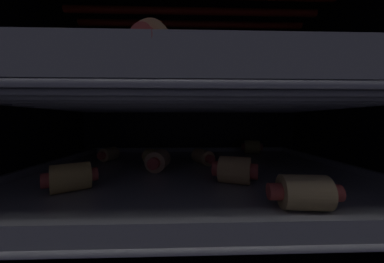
# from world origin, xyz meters

# --- Properties ---
(ground_plane) EXTENTS (0.59, 0.45, 0.01)m
(ground_plane) POSITION_xyz_m (0.00, 0.00, -0.01)
(ground_plane) COLOR black
(oven_wall_back) EXTENTS (0.59, 0.01, 0.41)m
(oven_wall_back) POSITION_xyz_m (0.00, 0.22, 0.21)
(oven_wall_back) COLOR black
(oven_wall_back) RESTS_ON ground_plane
(oven_wall_left) EXTENTS (0.01, 0.43, 0.41)m
(oven_wall_left) POSITION_xyz_m (-0.29, 0.00, 0.21)
(oven_wall_left) COLOR black
(oven_wall_left) RESTS_ON ground_plane
(oven_wall_right) EXTENTS (0.01, 0.43, 0.41)m
(oven_wall_right) POSITION_xyz_m (0.29, 0.00, 0.21)
(oven_wall_right) COLOR black
(oven_wall_right) RESTS_ON ground_plane
(oven_rack_lower) EXTENTS (0.54, 0.42, 0.01)m
(oven_rack_lower) POSITION_xyz_m (0.00, 0.00, 0.10)
(oven_rack_lower) COLOR #B7B7BC
(baking_tray_lower) EXTENTS (0.49, 0.38, 0.02)m
(baking_tray_lower) POSITION_xyz_m (0.00, 0.00, 0.11)
(baking_tray_lower) COLOR gray
(baking_tray_lower) RESTS_ON oven_rack_lower
(pig_in_blanket_lower_0) EXTENTS (0.05, 0.04, 0.03)m
(pig_in_blanket_lower_0) POSITION_xyz_m (0.15, 0.15, 0.13)
(pig_in_blanket_lower_0) COLOR tan
(pig_in_blanket_lower_0) RESTS_ON baking_tray_lower
(pig_in_blanket_lower_1) EXTENTS (0.05, 0.05, 0.03)m
(pig_in_blanket_lower_1) POSITION_xyz_m (-0.14, -0.10, 0.13)
(pig_in_blanket_lower_1) COLOR tan
(pig_in_blanket_lower_1) RESTS_ON baking_tray_lower
(pig_in_blanket_lower_2) EXTENTS (0.04, 0.06, 0.03)m
(pig_in_blanket_lower_2) POSITION_xyz_m (0.02, 0.04, 0.13)
(pig_in_blanket_lower_2) COLOR tan
(pig_in_blanket_lower_2) RESTS_ON baking_tray_lower
(pig_in_blanket_lower_3) EXTENTS (0.05, 0.04, 0.03)m
(pig_in_blanket_lower_3) POSITION_xyz_m (-0.07, 0.04, 0.13)
(pig_in_blanket_lower_3) COLOR tan
(pig_in_blanket_lower_3) RESTS_ON baking_tray_lower
(pig_in_blanket_lower_4) EXTENTS (0.04, 0.05, 0.03)m
(pig_in_blanket_lower_4) POSITION_xyz_m (-0.16, 0.07, 0.13)
(pig_in_blanket_lower_4) COLOR tan
(pig_in_blanket_lower_4) RESTS_ON baking_tray_lower
(pig_in_blanket_lower_5) EXTENTS (0.06, 0.05, 0.03)m
(pig_in_blanket_lower_5) POSITION_xyz_m (0.05, -0.08, 0.13)
(pig_in_blanket_lower_5) COLOR tan
(pig_in_blanket_lower_5) RESTS_ON baking_tray_lower
(pig_in_blanket_lower_6) EXTENTS (0.04, 0.06, 0.03)m
(pig_in_blanket_lower_6) POSITION_xyz_m (-0.06, -0.01, 0.13)
(pig_in_blanket_lower_6) COLOR tan
(pig_in_blanket_lower_6) RESTS_ON baking_tray_lower
(pig_in_blanket_lower_7) EXTENTS (0.06, 0.03, 0.03)m
(pig_in_blanket_lower_7) POSITION_xyz_m (0.09, -0.15, 0.13)
(pig_in_blanket_lower_7) COLOR tan
(pig_in_blanket_lower_7) RESTS_ON baking_tray_lower
(oven_rack_upper) EXTENTS (0.54, 0.42, 0.01)m
(oven_rack_upper) POSITION_xyz_m (0.00, 0.00, 0.22)
(oven_rack_upper) COLOR #B7B7BC
(baking_tray_upper) EXTENTS (0.49, 0.38, 0.03)m
(baking_tray_upper) POSITION_xyz_m (0.00, 0.00, 0.23)
(baking_tray_upper) COLOR gray
(baking_tray_upper) RESTS_ON oven_rack_upper
(pig_in_blanket_upper_0) EXTENTS (0.05, 0.03, 0.03)m
(pig_in_blanket_upper_0) POSITION_xyz_m (0.15, 0.02, 0.24)
(pig_in_blanket_upper_0) COLOR tan
(pig_in_blanket_upper_0) RESTS_ON baking_tray_upper
(pig_in_blanket_upper_1) EXTENTS (0.05, 0.04, 0.03)m
(pig_in_blanket_upper_1) POSITION_xyz_m (0.07, 0.10, 0.25)
(pig_in_blanket_upper_1) COLOR tan
(pig_in_blanket_upper_1) RESTS_ON baking_tray_upper
(pig_in_blanket_upper_2) EXTENTS (0.03, 0.05, 0.03)m
(pig_in_blanket_upper_2) POSITION_xyz_m (-0.05, 0.00, 0.25)
(pig_in_blanket_upper_2) COLOR tan
(pig_in_blanket_upper_2) RESTS_ON baking_tray_upper
(pig_in_blanket_upper_3) EXTENTS (0.04, 0.06, 0.03)m
(pig_in_blanket_upper_3) POSITION_xyz_m (-0.03, -0.16, 0.25)
(pig_in_blanket_upper_3) COLOR tan
(pig_in_blanket_upper_3) RESTS_ON baking_tray_upper
(pig_in_blanket_upper_4) EXTENTS (0.05, 0.05, 0.03)m
(pig_in_blanket_upper_4) POSITION_xyz_m (0.10, -0.10, 0.25)
(pig_in_blanket_upper_4) COLOR tan
(pig_in_blanket_upper_4) RESTS_ON baking_tray_upper
(pig_in_blanket_upper_5) EXTENTS (0.05, 0.06, 0.03)m
(pig_in_blanket_upper_5) POSITION_xyz_m (0.12, 0.08, 0.25)
(pig_in_blanket_upper_5) COLOR tan
(pig_in_blanket_upper_5) RESTS_ON baking_tray_upper
(pig_in_blanket_upper_6) EXTENTS (0.05, 0.04, 0.03)m
(pig_in_blanket_upper_6) POSITION_xyz_m (-0.00, -0.13, 0.25)
(pig_in_blanket_upper_6) COLOR tan
(pig_in_blanket_upper_6) RESTS_ON baking_tray_upper
(pig_in_blanket_upper_7) EXTENTS (0.05, 0.04, 0.03)m
(pig_in_blanket_upper_7) POSITION_xyz_m (-0.19, 0.06, 0.25)
(pig_in_blanket_upper_7) COLOR tan
(pig_in_blanket_upper_7) RESTS_ON baking_tray_upper
(pig_in_blanket_upper_8) EXTENTS (0.05, 0.03, 0.02)m
(pig_in_blanket_upper_8) POSITION_xyz_m (0.06, -0.01, 0.24)
(pig_in_blanket_upper_8) COLOR tan
(pig_in_blanket_upper_8) RESTS_ON baking_tray_upper
(pig_in_blanket_upper_9) EXTENTS (0.06, 0.04, 0.03)m
(pig_in_blanket_upper_9) POSITION_xyz_m (-0.14, -0.03, 0.24)
(pig_in_blanket_upper_9) COLOR tan
(pig_in_blanket_upper_9) RESTS_ON baking_tray_upper
(pig_in_blanket_upper_10) EXTENTS (0.04, 0.06, 0.03)m
(pig_in_blanket_upper_10) POSITION_xyz_m (0.10, -0.05, 0.25)
(pig_in_blanket_upper_10) COLOR tan
(pig_in_blanket_upper_10) RESTS_ON baking_tray_upper
(pig_in_blanket_upper_11) EXTENTS (0.05, 0.03, 0.02)m
(pig_in_blanket_upper_11) POSITION_xyz_m (0.09, 0.04, 0.24)
(pig_in_blanket_upper_11) COLOR tan
(pig_in_blanket_upper_11) RESTS_ON baking_tray_upper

